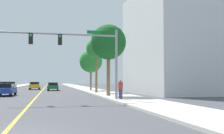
% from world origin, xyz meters
% --- Properties ---
extents(ground, '(192.00, 192.00, 0.00)m').
position_xyz_m(ground, '(0.00, 42.00, 0.00)').
color(ground, '#47474C').
extents(sidewalk_right, '(3.88, 168.00, 0.15)m').
position_xyz_m(sidewalk_right, '(8.25, 42.00, 0.07)').
color(sidewalk_right, beige).
rests_on(sidewalk_right, ground).
extents(lane_marking_center, '(0.16, 144.00, 0.01)m').
position_xyz_m(lane_marking_center, '(0.00, 42.00, 0.00)').
color(lane_marking_center, yellow).
rests_on(lane_marking_center, ground).
extents(building_right_near, '(10.26, 15.65, 13.65)m').
position_xyz_m(building_right_near, '(17.52, 24.53, 6.83)').
color(building_right_near, silver).
rests_on(building_right_near, ground).
extents(traffic_signal_mast, '(9.62, 0.36, 5.77)m').
position_xyz_m(traffic_signal_mast, '(3.68, 13.37, 4.34)').
color(traffic_signal_mast, gray).
rests_on(traffic_signal_mast, sidewalk_right).
extents(palm_near, '(3.67, 3.67, 7.38)m').
position_xyz_m(palm_near, '(7.23, 19.03, 5.64)').
color(palm_near, brown).
rests_on(palm_near, sidewalk_right).
extents(palm_mid, '(2.72, 2.72, 7.12)m').
position_xyz_m(palm_mid, '(7.25, 26.71, 5.83)').
color(palm_mid, brown).
rests_on(palm_mid, sidewalk_right).
extents(palm_far, '(3.64, 3.64, 6.44)m').
position_xyz_m(palm_far, '(7.64, 34.39, 4.75)').
color(palm_far, brown).
rests_on(palm_far, sidewalk_right).
extents(car_yellow, '(1.86, 4.47, 1.44)m').
position_xyz_m(car_yellow, '(-1.51, 44.66, 0.75)').
color(car_yellow, gold).
rests_on(car_yellow, ground).
extents(car_green, '(1.91, 4.46, 1.37)m').
position_xyz_m(car_green, '(1.82, 38.83, 0.72)').
color(car_green, '#196638').
rests_on(car_green, ground).
extents(car_silver, '(2.05, 4.24, 1.54)m').
position_xyz_m(car_silver, '(-4.54, 32.17, 0.79)').
color(car_silver, '#BCBCC1').
rests_on(car_silver, ground).
extents(car_blue, '(1.90, 4.54, 1.35)m').
position_xyz_m(car_blue, '(-3.46, 23.52, 0.72)').
color(car_blue, '#1E389E').
rests_on(car_blue, ground).
extents(pedestrian, '(0.38, 0.38, 1.65)m').
position_xyz_m(pedestrian, '(7.17, 13.81, 0.97)').
color(pedestrian, '#3F3859').
rests_on(pedestrian, sidewalk_right).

